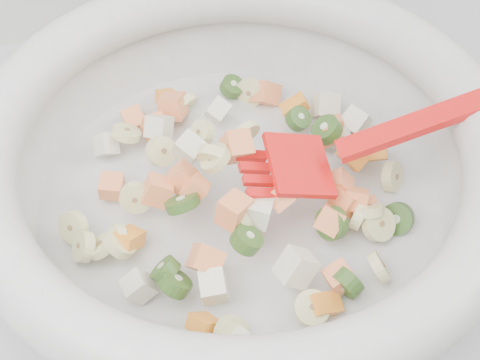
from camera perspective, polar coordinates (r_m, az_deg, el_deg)
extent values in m
cylinder|color=silver|center=(0.63, 0.00, -2.40)|extent=(0.35, 0.35, 0.02)
torus|color=silver|center=(0.56, 0.00, 2.83)|extent=(0.43, 0.43, 0.05)
cylinder|color=beige|center=(0.59, 10.70, -3.40)|extent=(0.04, 0.03, 0.03)
cylinder|color=beige|center=(0.70, 0.80, 6.83)|extent=(0.04, 0.03, 0.04)
cylinder|color=beige|center=(0.58, -1.90, 1.68)|extent=(0.03, 0.04, 0.03)
cylinder|color=beige|center=(0.58, -12.05, -5.08)|extent=(0.03, 0.03, 0.03)
cylinder|color=beige|center=(0.58, -9.43, -4.43)|extent=(0.02, 0.03, 0.03)
cylinder|color=beige|center=(0.62, -2.96, 3.67)|extent=(0.03, 0.03, 0.02)
cylinder|color=beige|center=(0.57, -9.30, -4.86)|extent=(0.02, 0.03, 0.03)
cylinder|color=beige|center=(0.65, -8.79, 3.60)|extent=(0.04, 0.03, 0.02)
cylinder|color=beige|center=(0.58, -2.16, 1.86)|extent=(0.03, 0.02, 0.03)
cylinder|color=beige|center=(0.60, -12.81, -3.60)|extent=(0.03, 0.03, 0.04)
cylinder|color=beige|center=(0.58, -10.66, -5.05)|extent=(0.03, 0.03, 0.02)
cylinder|color=beige|center=(0.62, -6.13, 2.22)|extent=(0.03, 0.03, 0.03)
cylinder|color=beige|center=(0.56, 0.24, -2.79)|extent=(0.02, 0.03, 0.03)
cylinder|color=beige|center=(0.57, 10.74, -6.65)|extent=(0.02, 0.04, 0.04)
cylinder|color=beige|center=(0.61, 0.48, 3.71)|extent=(0.03, 0.02, 0.03)
cylinder|color=beige|center=(0.59, 9.95, -2.32)|extent=(0.03, 0.03, 0.03)
cylinder|color=beige|center=(0.53, -0.69, -11.87)|extent=(0.04, 0.03, 0.04)
cylinder|color=beige|center=(0.55, 5.59, -9.85)|extent=(0.04, 0.04, 0.02)
cylinder|color=beige|center=(0.64, 11.72, 0.23)|extent=(0.03, 0.04, 0.04)
cylinder|color=beige|center=(0.69, -4.28, 5.93)|extent=(0.03, 0.03, 0.04)
cylinder|color=beige|center=(0.59, -8.09, -1.36)|extent=(0.03, 0.02, 0.03)
cylinder|color=beige|center=(0.59, 9.15, -2.76)|extent=(0.02, 0.03, 0.03)
cylinder|color=beige|center=(0.54, -0.39, -12.47)|extent=(0.03, 0.03, 0.02)
cube|color=#FFA750|center=(0.59, -0.25, 2.60)|extent=(0.03, 0.03, 0.03)
cube|color=#FFA750|center=(0.60, 7.68, -0.36)|extent=(0.03, 0.03, 0.02)
cube|color=#FFA750|center=(0.58, -6.45, -0.82)|extent=(0.03, 0.02, 0.03)
cube|color=#FFA750|center=(0.59, 8.97, -1.49)|extent=(0.03, 0.03, 0.02)
cube|color=#FFA750|center=(0.65, 6.83, 3.62)|extent=(0.03, 0.03, 0.02)
cube|color=#FFA750|center=(0.57, 3.20, -1.37)|extent=(0.03, 0.03, 0.03)
cube|color=#FFA750|center=(0.66, 7.33, 4.07)|extent=(0.02, 0.02, 0.02)
cube|color=#FFA750|center=(0.59, 8.08, -1.72)|extent=(0.03, 0.03, 0.02)
cube|color=#FFA750|center=(0.62, -9.93, -0.47)|extent=(0.02, 0.03, 0.02)
cube|color=#FFA750|center=(0.56, 7.73, -7.47)|extent=(0.03, 0.02, 0.02)
cube|color=#FFA750|center=(0.68, -5.22, 5.69)|extent=(0.03, 0.03, 0.03)
cube|color=#FFA750|center=(0.58, 6.97, -3.12)|extent=(0.03, 0.03, 0.03)
cube|color=#FFA750|center=(0.70, 1.98, 6.71)|extent=(0.03, 0.03, 0.04)
cube|color=#FFA750|center=(0.55, -0.47, -2.41)|extent=(0.03, 0.03, 0.03)
cube|color=#FFA750|center=(0.59, -4.54, 0.13)|extent=(0.03, 0.03, 0.03)
cube|color=#FFA750|center=(0.60, 9.63, -2.11)|extent=(0.02, 0.02, 0.02)
cube|color=#FFA750|center=(0.66, -6.66, 4.12)|extent=(0.03, 0.03, 0.03)
cube|color=#FFA750|center=(0.68, -8.27, 4.78)|extent=(0.02, 0.03, 0.03)
cube|color=#FFA750|center=(0.55, -2.66, -6.22)|extent=(0.03, 0.03, 0.03)
cube|color=#FFA750|center=(0.57, -3.49, -0.70)|extent=(0.03, 0.02, 0.03)
cylinder|color=#4E9431|center=(0.56, 8.28, -7.89)|extent=(0.03, 0.04, 0.04)
cylinder|color=#4E9431|center=(0.66, 4.56, 4.76)|extent=(0.03, 0.03, 0.02)
cylinder|color=#4E9431|center=(0.61, 12.10, -2.95)|extent=(0.04, 0.03, 0.04)
cylinder|color=#4E9431|center=(0.57, -4.50, -1.80)|extent=(0.03, 0.03, 0.03)
cylinder|color=#4E9431|center=(0.64, 6.74, 3.89)|extent=(0.03, 0.03, 0.03)
cylinder|color=#4E9431|center=(0.70, -0.63, 7.25)|extent=(0.03, 0.03, 0.02)
cylinder|color=#4E9431|center=(0.55, 0.53, -4.67)|extent=(0.03, 0.03, 0.02)
cylinder|color=#4E9431|center=(0.55, -5.81, -6.99)|extent=(0.03, 0.03, 0.03)
cylinder|color=#4E9431|center=(0.58, 7.12, -3.34)|extent=(0.03, 0.03, 0.03)
cylinder|color=#4E9431|center=(0.55, -5.06, -8.00)|extent=(0.03, 0.03, 0.03)
cube|color=white|center=(0.66, 7.44, 3.55)|extent=(0.03, 0.03, 0.03)
cube|color=white|center=(0.61, -4.01, 2.44)|extent=(0.03, 0.04, 0.03)
cube|color=white|center=(0.67, -1.71, 5.41)|extent=(0.02, 0.03, 0.03)
cube|color=white|center=(0.69, 6.66, 5.76)|extent=(0.03, 0.03, 0.04)
cube|color=white|center=(0.65, -6.30, 4.13)|extent=(0.03, 0.03, 0.03)
cube|color=white|center=(0.53, -0.11, -12.59)|extent=(0.03, 0.03, 0.02)
cube|color=white|center=(0.55, 4.40, -6.77)|extent=(0.04, 0.03, 0.04)
cube|color=white|center=(0.56, 1.43, -2.40)|extent=(0.03, 0.03, 0.02)
cube|color=white|center=(0.65, -10.33, 2.72)|extent=(0.02, 0.03, 0.03)
cube|color=white|center=(0.56, -7.83, -8.16)|extent=(0.03, 0.02, 0.03)
cube|color=white|center=(0.67, 8.95, 4.51)|extent=(0.03, 0.03, 0.03)
cube|color=white|center=(0.54, -2.06, -8.26)|extent=(0.02, 0.03, 0.03)
cube|color=orange|center=(0.63, 8.74, 1.90)|extent=(0.03, 0.03, 0.03)
cube|color=orange|center=(0.65, 10.32, 2.15)|extent=(0.03, 0.02, 0.02)
cube|color=orange|center=(0.54, -2.80, -11.18)|extent=(0.03, 0.03, 0.03)
cube|color=orange|center=(0.68, 4.27, 5.72)|extent=(0.03, 0.02, 0.02)
cube|color=orange|center=(0.70, -5.52, 6.25)|extent=(0.03, 0.03, 0.02)
cube|color=orange|center=(0.55, 6.64, -9.55)|extent=(0.03, 0.02, 0.03)
cube|color=orange|center=(0.58, -8.64, -4.59)|extent=(0.03, 0.03, 0.02)
cube|color=red|center=(0.58, 4.62, 1.15)|extent=(0.05, 0.06, 0.03)
cube|color=red|center=(0.59, 0.85, 1.90)|extent=(0.03, 0.01, 0.01)
cube|color=red|center=(0.58, 1.14, 0.94)|extent=(0.03, 0.01, 0.01)
cube|color=red|center=(0.57, 1.44, -0.05)|extent=(0.03, 0.01, 0.01)
cube|color=red|center=(0.56, 1.75, -1.08)|extent=(0.03, 0.01, 0.01)
cube|color=red|center=(0.59, 15.93, 5.05)|extent=(0.18, 0.02, 0.06)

